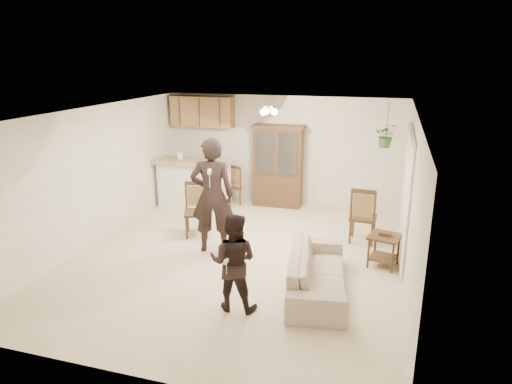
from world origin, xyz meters
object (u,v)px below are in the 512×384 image
(chair_hutch_left, at_px, (230,195))
(china_hutch, at_px, (278,166))
(sofa, at_px, (317,268))
(adult, at_px, (212,202))
(side_table, at_px, (384,250))
(child, at_px, (233,263))
(chair_bar, at_px, (197,221))
(chair_hutch_right, at_px, (362,226))

(chair_hutch_left, bearing_deg, china_hutch, 43.17)
(sofa, bearing_deg, adult, 56.62)
(side_table, distance_m, chair_hutch_left, 4.17)
(child, bearing_deg, chair_hutch_left, -73.60)
(chair_bar, bearing_deg, side_table, -27.21)
(child, xyz_separation_m, chair_bar, (-1.57, 2.32, -0.38))
(adult, relative_size, china_hutch, 0.96)
(sofa, relative_size, side_table, 3.14)
(child, distance_m, china_hutch, 4.61)
(adult, xyz_separation_m, chair_bar, (-0.57, 0.57, -0.61))
(child, height_order, chair_hutch_right, child)
(china_hutch, bearing_deg, chair_hutch_left, -161.26)
(chair_hutch_left, relative_size, chair_hutch_right, 0.86)
(china_hutch, bearing_deg, child, -84.26)
(sofa, height_order, chair_hutch_left, chair_hutch_left)
(adult, distance_m, china_hutch, 2.87)
(chair_hutch_right, bearing_deg, chair_bar, 13.33)
(sofa, xyz_separation_m, adult, (-2.02, 0.94, 0.53))
(chair_bar, xyz_separation_m, chair_hutch_right, (3.10, 0.59, 0.01))
(chair_hutch_left, bearing_deg, adult, -53.28)
(child, relative_size, china_hutch, 0.72)
(child, xyz_separation_m, chair_hutch_left, (-1.57, 4.21, -0.41))
(side_table, xyz_separation_m, chair_hutch_left, (-3.51, 2.25, -0.02))
(child, relative_size, chair_hutch_left, 1.46)
(china_hutch, bearing_deg, sofa, -68.47)
(sofa, xyz_separation_m, chair_hutch_right, (0.51, 2.10, -0.06))
(side_table, relative_size, chair_hutch_left, 0.65)
(side_table, bearing_deg, child, -134.76)
(side_table, bearing_deg, adult, -175.97)
(sofa, distance_m, adult, 2.29)
(chair_hutch_right, bearing_deg, china_hutch, -36.60)
(chair_bar, bearing_deg, sofa, -51.50)
(sofa, xyz_separation_m, chair_bar, (-2.59, 1.51, -0.07))
(sofa, distance_m, china_hutch, 4.11)
(adult, distance_m, child, 2.03)
(child, distance_m, side_table, 2.78)
(side_table, distance_m, chair_bar, 3.53)
(sofa, xyz_separation_m, side_table, (0.92, 1.14, -0.09))
(chair_hutch_left, bearing_deg, sofa, -28.98)
(china_hutch, height_order, chair_hutch_right, china_hutch)
(chair_bar, bearing_deg, china_hutch, 43.83)
(adult, height_order, chair_hutch_right, adult)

